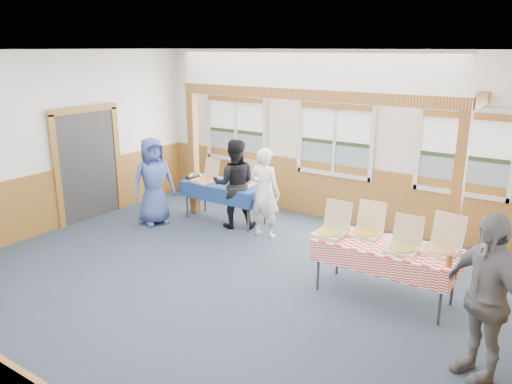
% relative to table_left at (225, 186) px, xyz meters
% --- Properties ---
extents(floor, '(8.00, 8.00, 0.00)m').
position_rel_table_left_xyz_m(floor, '(1.64, -2.19, -0.69)').
color(floor, '#273040').
rests_on(floor, ground).
extents(ceiling, '(8.00, 8.00, 0.00)m').
position_rel_table_left_xyz_m(ceiling, '(1.64, -2.19, 2.51)').
color(ceiling, white).
rests_on(ceiling, wall_back).
extents(wall_back, '(8.00, 0.00, 8.00)m').
position_rel_table_left_xyz_m(wall_back, '(1.64, 1.31, 0.91)').
color(wall_back, silver).
rests_on(wall_back, floor).
extents(wall_left, '(0.00, 8.00, 8.00)m').
position_rel_table_left_xyz_m(wall_left, '(-2.36, -2.19, 0.91)').
color(wall_left, silver).
rests_on(wall_left, floor).
extents(wainscot_back, '(7.98, 0.05, 1.10)m').
position_rel_table_left_xyz_m(wainscot_back, '(1.64, 1.28, -0.14)').
color(wainscot_back, brown).
rests_on(wainscot_back, floor).
extents(wainscot_left, '(0.05, 6.98, 1.10)m').
position_rel_table_left_xyz_m(wainscot_left, '(-2.33, -2.19, -0.14)').
color(wainscot_left, brown).
rests_on(wainscot_left, floor).
extents(cased_opening, '(0.06, 1.30, 2.10)m').
position_rel_table_left_xyz_m(cased_opening, '(-2.32, -1.29, 0.36)').
color(cased_opening, '#2E2E2E').
rests_on(cased_opening, wall_left).
extents(window_left, '(1.56, 0.10, 1.46)m').
position_rel_table_left_xyz_m(window_left, '(-0.66, 1.27, 0.99)').
color(window_left, silver).
rests_on(window_left, wall_back).
extents(window_mid, '(1.56, 0.10, 1.46)m').
position_rel_table_left_xyz_m(window_mid, '(1.64, 1.27, 0.99)').
color(window_mid, silver).
rests_on(window_mid, wall_back).
extents(window_right, '(1.56, 0.10, 1.46)m').
position_rel_table_left_xyz_m(window_right, '(3.94, 1.27, 0.99)').
color(window_right, silver).
rests_on(window_right, wall_back).
extents(post_left, '(0.15, 0.15, 2.40)m').
position_rel_table_left_xyz_m(post_left, '(-0.86, 0.11, 0.51)').
color(post_left, brown).
rests_on(post_left, floor).
extents(post_right, '(0.15, 0.15, 2.40)m').
position_rel_table_left_xyz_m(post_right, '(4.14, 0.11, 0.51)').
color(post_right, brown).
rests_on(post_right, floor).
extents(cross_beam, '(5.15, 0.18, 0.18)m').
position_rel_table_left_xyz_m(cross_beam, '(1.64, 0.11, 1.80)').
color(cross_beam, brown).
rests_on(cross_beam, post_left).
extents(table_left, '(1.80, 1.38, 0.76)m').
position_rel_table_left_xyz_m(table_left, '(0.00, 0.00, 0.00)').
color(table_left, '#2E2E2E').
rests_on(table_left, floor).
extents(table_right, '(1.97, 1.38, 0.76)m').
position_rel_table_left_xyz_m(table_right, '(3.61, -1.22, 0.01)').
color(table_right, '#2E2E2E').
rests_on(table_right, floor).
extents(pizza_box_a, '(0.44, 0.52, 0.42)m').
position_rel_table_left_xyz_m(pizza_box_a, '(-0.39, -0.11, 0.13)').
color(pizza_box_a, '#D4B48D').
rests_on(pizza_box_a, table_left).
extents(pizza_box_b, '(0.44, 0.51, 0.42)m').
position_rel_table_left_xyz_m(pizza_box_b, '(0.35, 0.16, 0.13)').
color(pizza_box_b, '#D4B48D').
rests_on(pizza_box_b, table_left).
extents(pizza_box_c, '(0.41, 0.50, 0.44)m').
position_rel_table_left_xyz_m(pizza_box_c, '(2.86, -1.32, 0.13)').
color(pizza_box_c, '#D4B48D').
rests_on(pizza_box_c, table_right).
extents(pizza_box_d, '(0.42, 0.50, 0.43)m').
position_rel_table_left_xyz_m(pizza_box_d, '(3.26, -1.03, 0.13)').
color(pizza_box_d, '#D4B48D').
rests_on(pizza_box_d, table_right).
extents(pizza_box_e, '(0.39, 0.48, 0.42)m').
position_rel_table_left_xyz_m(pizza_box_e, '(3.86, -1.30, 0.13)').
color(pizza_box_e, '#D4B48D').
rests_on(pizza_box_e, table_right).
extents(pizza_box_f, '(0.48, 0.56, 0.45)m').
position_rel_table_left_xyz_m(pizza_box_f, '(4.27, -1.08, 0.13)').
color(pizza_box_f, '#D4B48D').
rests_on(pizza_box_f, table_right).
extents(veggie_tray, '(0.37, 0.37, 0.09)m').
position_rel_table_left_xyz_m(veggie_tray, '(-0.75, 0.00, 0.09)').
color(veggie_tray, black).
rests_on(veggie_tray, table_left).
extents(drink_glass, '(0.07, 0.07, 0.15)m').
position_rel_table_left_xyz_m(drink_glass, '(4.46, -1.47, 0.14)').
color(drink_glass, '#975319').
rests_on(drink_glass, table_right).
extents(woman_white, '(0.60, 0.40, 1.60)m').
position_rel_table_left_xyz_m(woman_white, '(1.06, -0.23, 0.11)').
color(woman_white, silver).
rests_on(woman_white, floor).
extents(woman_black, '(1.02, 0.97, 1.65)m').
position_rel_table_left_xyz_m(woman_black, '(0.33, -0.13, 0.13)').
color(woman_black, black).
rests_on(woman_black, floor).
extents(man_blue, '(0.80, 0.95, 1.65)m').
position_rel_table_left_xyz_m(man_blue, '(-1.04, -0.83, 0.13)').
color(man_blue, '#39488E').
rests_on(man_blue, floor).
extents(person_grey, '(1.07, 0.97, 1.76)m').
position_rel_table_left_xyz_m(person_grey, '(5.00, -2.29, 0.18)').
color(person_grey, slate).
rests_on(person_grey, floor).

